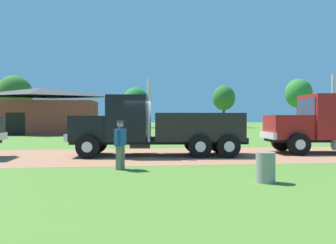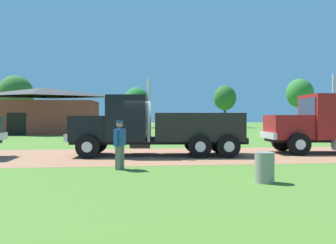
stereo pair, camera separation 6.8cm
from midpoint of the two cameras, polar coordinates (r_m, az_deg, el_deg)
name	(u,v)px [view 1 (the left image)]	position (r m, az deg, el deg)	size (l,w,h in m)	color
ground_plane	(151,156)	(16.07, -2.89, -5.57)	(200.00, 200.00, 0.00)	#4F782B
dirt_track	(151,155)	(16.07, -2.89, -5.55)	(120.00, 6.91, 0.01)	#A06B4C
truck_foreground_white	(157,127)	(16.05, -1.94, -0.90)	(8.27, 3.12, 3.50)	black
truck_near_left	(323,126)	(18.80, 24.24, -0.65)	(8.28, 3.14, 4.04)	black
visitor_standing_near	(120,143)	(11.87, -8.08, -3.42)	(0.41, 0.62, 1.66)	#264C8C
steel_barrel	(265,167)	(9.82, 15.66, -7.24)	(0.52, 0.52, 0.83)	gray
shed_building	(41,112)	(38.58, -20.31, 1.60)	(11.92, 6.22, 4.90)	brown
tree_left	(14,95)	(51.31, -24.14, 4.16)	(4.74, 4.74, 7.47)	#513823
tree_mid	(135,102)	(59.23, -5.45, 3.35)	(4.49, 4.49, 6.91)	#513823
tree_right	(224,98)	(60.30, 9.20, 3.92)	(3.88, 3.88, 7.24)	#513823
tree_far_right	(299,94)	(56.24, 20.79, 4.43)	(4.04, 4.04, 7.66)	#513823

